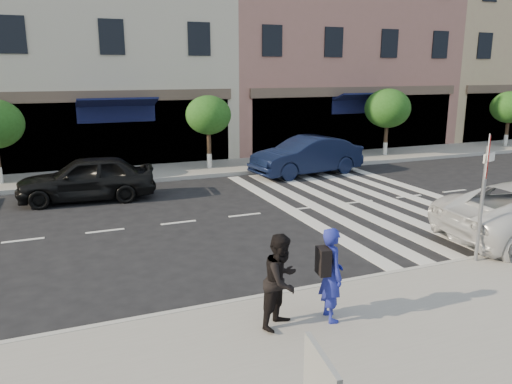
% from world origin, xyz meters
% --- Properties ---
extents(ground, '(120.00, 120.00, 0.00)m').
position_xyz_m(ground, '(0.00, 0.00, 0.00)').
color(ground, black).
rests_on(ground, ground).
extents(sidewalk_near, '(60.00, 4.50, 0.15)m').
position_xyz_m(sidewalk_near, '(0.00, -3.75, 0.07)').
color(sidewalk_near, gray).
rests_on(sidewalk_near, ground).
extents(sidewalk_far, '(60.00, 3.00, 0.15)m').
position_xyz_m(sidewalk_far, '(0.00, 11.00, 0.07)').
color(sidewalk_far, gray).
rests_on(sidewalk_far, ground).
extents(building_centre, '(11.00, 9.00, 11.00)m').
position_xyz_m(building_centre, '(-0.50, 17.00, 5.50)').
color(building_centre, beige).
rests_on(building_centre, ground).
extents(building_east_mid, '(13.00, 9.00, 13.00)m').
position_xyz_m(building_east_mid, '(11.50, 17.00, 6.50)').
color(building_east_mid, '#AA7065').
rests_on(building_east_mid, ground).
extents(building_east_far, '(12.00, 9.00, 12.00)m').
position_xyz_m(building_east_far, '(24.00, 17.00, 6.00)').
color(building_east_far, tan).
rests_on(building_east_far, ground).
extents(street_tree_c, '(1.90, 1.90, 3.04)m').
position_xyz_m(street_tree_c, '(3.00, 10.80, 2.36)').
color(street_tree_c, '#473323').
rests_on(street_tree_c, sidewalk_far).
extents(street_tree_ea, '(2.20, 2.20, 3.19)m').
position_xyz_m(street_tree_ea, '(12.00, 10.80, 2.39)').
color(street_tree_ea, '#473323').
rests_on(street_tree_ea, sidewalk_far).
extents(street_tree_eb, '(2.00, 2.00, 2.94)m').
position_xyz_m(street_tree_eb, '(20.00, 10.80, 2.22)').
color(street_tree_eb, '#473323').
rests_on(street_tree_eb, sidewalk_far).
extents(stop_sign, '(0.92, 0.37, 2.77)m').
position_xyz_m(stop_sign, '(5.22, -1.67, 2.15)').
color(stop_sign, gray).
rests_on(stop_sign, sidewalk_near).
extents(photographer, '(0.46, 0.63, 1.58)m').
position_xyz_m(photographer, '(0.94, -2.72, 0.94)').
color(photographer, navy).
rests_on(photographer, sidewalk_near).
extents(walker, '(0.95, 0.91, 1.55)m').
position_xyz_m(walker, '(0.10, -2.62, 0.93)').
color(walker, black).
rests_on(walker, sidewalk_near).
extents(car_far_mid, '(4.49, 2.12, 1.48)m').
position_xyz_m(car_far_mid, '(-2.17, 7.60, 0.74)').
color(car_far_mid, black).
rests_on(car_far_mid, ground).
extents(car_far_right, '(4.89, 2.27, 1.55)m').
position_xyz_m(car_far_right, '(6.50, 8.63, 0.78)').
color(car_far_right, black).
rests_on(car_far_right, ground).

